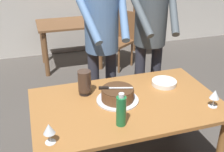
{
  "coord_description": "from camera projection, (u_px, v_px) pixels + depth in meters",
  "views": [
    {
      "loc": [
        -0.68,
        -1.78,
        1.92
      ],
      "look_at": [
        -0.06,
        0.19,
        0.9
      ],
      "focal_mm": 44.65,
      "sensor_mm": 36.0,
      "label": 1
    }
  ],
  "objects": [
    {
      "name": "background_chair_0",
      "position": [
        146.0,
        27.0,
        5.03
      ],
      "size": [
        0.51,
        0.51,
        0.9
      ],
      "color": "brown",
      "rests_on": "ground_plane"
    },
    {
      "name": "background_chair_1",
      "position": [
        119.0,
        37.0,
        4.52
      ],
      "size": [
        0.61,
        0.61,
        0.9
      ],
      "color": "brown",
      "rests_on": "ground_plane"
    },
    {
      "name": "plate_stack",
      "position": [
        164.0,
        83.0,
        2.48
      ],
      "size": [
        0.22,
        0.22,
        0.04
      ],
      "color": "white",
      "rests_on": "main_dining_table"
    },
    {
      "name": "person_standing_beside",
      "position": [
        150.0,
        32.0,
        2.81
      ],
      "size": [
        0.46,
        0.57,
        1.72
      ],
      "color": "#2D2D38",
      "rests_on": "ground_plane"
    },
    {
      "name": "wine_glass_far",
      "position": [
        215.0,
        95.0,
        2.12
      ],
      "size": [
        0.08,
        0.08,
        0.14
      ],
      "color": "silver",
      "rests_on": "main_dining_table"
    },
    {
      "name": "wine_glass_near",
      "position": [
        49.0,
        129.0,
        1.74
      ],
      "size": [
        0.08,
        0.08,
        0.14
      ],
      "color": "silver",
      "rests_on": "main_dining_table"
    },
    {
      "name": "background_table",
      "position": [
        70.0,
        32.0,
        4.45
      ],
      "size": [
        1.0,
        0.7,
        0.74
      ],
      "color": "brown",
      "rests_on": "ground_plane"
    },
    {
      "name": "cake_on_platter",
      "position": [
        118.0,
        95.0,
        2.22
      ],
      "size": [
        0.34,
        0.34,
        0.11
      ],
      "color": "silver",
      "rests_on": "main_dining_table"
    },
    {
      "name": "person_cutting_cake",
      "position": [
        102.0,
        38.0,
        2.64
      ],
      "size": [
        0.47,
        0.55,
        1.72
      ],
      "color": "#2D2D38",
      "rests_on": "ground_plane"
    },
    {
      "name": "water_bottle",
      "position": [
        121.0,
        111.0,
        1.9
      ],
      "size": [
        0.07,
        0.07,
        0.25
      ],
      "color": "#1E6B38",
      "rests_on": "main_dining_table"
    },
    {
      "name": "cake_knife",
      "position": [
        109.0,
        88.0,
        2.19
      ],
      "size": [
        0.27,
        0.1,
        0.02
      ],
      "color": "silver",
      "rests_on": "cake_on_platter"
    },
    {
      "name": "main_dining_table",
      "position": [
        127.0,
        114.0,
        2.27
      ],
      "size": [
        1.5,
        0.91,
        0.75
      ],
      "color": "#9E6633",
      "rests_on": "ground_plane"
    },
    {
      "name": "hurricane_lamp",
      "position": [
        85.0,
        82.0,
        2.29
      ],
      "size": [
        0.11,
        0.11,
        0.21
      ],
      "color": "black",
      "rests_on": "main_dining_table"
    }
  ]
}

